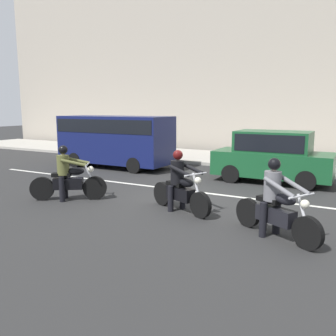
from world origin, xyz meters
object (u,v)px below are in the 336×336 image
object	(u,v)px
motorcycle_with_rider_gray	(276,206)
parked_hatchback_forest_green	(273,156)
motorcycle_with_rider_olive	(68,178)
parked_van_navy	(115,138)
motorcycle_with_rider_black_leather	(180,187)

from	to	relation	value
motorcycle_with_rider_gray	parked_hatchback_forest_green	xyz separation A→B (m)	(-1.27, 5.45, 0.28)
motorcycle_with_rider_olive	parked_van_navy	bearing A→B (deg)	113.17
motorcycle_with_rider_black_leather	parked_van_navy	bearing A→B (deg)	139.58
motorcycle_with_rider_gray	parked_van_navy	bearing A→B (deg)	145.96
motorcycle_with_rider_gray	motorcycle_with_rider_black_leather	bearing A→B (deg)	164.00
motorcycle_with_rider_gray	motorcycle_with_rider_olive	size ratio (longest dim) A/B	1.03
motorcycle_with_rider_gray	parked_hatchback_forest_green	size ratio (longest dim) A/B	0.49
parked_hatchback_forest_green	motorcycle_with_rider_olive	bearing A→B (deg)	-130.86
parked_hatchback_forest_green	parked_van_navy	bearing A→B (deg)	-179.97
parked_hatchback_forest_green	parked_van_navy	distance (m)	6.80
motorcycle_with_rider_gray	motorcycle_with_rider_black_leather	size ratio (longest dim) A/B	0.98
motorcycle_with_rider_olive	parked_van_navy	size ratio (longest dim) A/B	0.37
parked_hatchback_forest_green	parked_van_navy	world-z (taller)	parked_van_navy
motorcycle_with_rider_gray	motorcycle_with_rider_black_leather	xyz separation A→B (m)	(-2.51, 0.72, -0.02)
motorcycle_with_rider_gray	motorcycle_with_rider_olive	world-z (taller)	motorcycle_with_rider_gray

